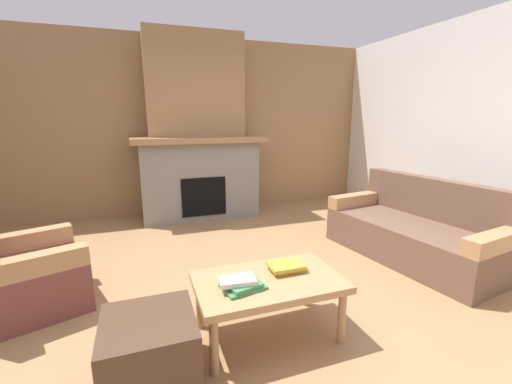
{
  "coord_description": "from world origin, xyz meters",
  "views": [
    {
      "loc": [
        -0.84,
        -2.4,
        1.51
      ],
      "look_at": [
        0.28,
        0.76,
        0.75
      ],
      "focal_mm": 23.16,
      "sensor_mm": 36.0,
      "label": 1
    }
  ],
  "objects": [
    {
      "name": "ground",
      "position": [
        0.0,
        0.0,
        0.0
      ],
      "size": [
        9.0,
        9.0,
        0.0
      ],
      "primitive_type": "plane",
      "color": "#9E754C"
    },
    {
      "name": "wall_back_wood_panel",
      "position": [
        0.0,
        3.0,
        1.35
      ],
      "size": [
        6.0,
        0.12,
        2.7
      ],
      "primitive_type": "cube",
      "color": "#997047",
      "rests_on": "ground"
    },
    {
      "name": "book_stack_near_edge",
      "position": [
        -0.29,
        -0.54,
        0.46
      ],
      "size": [
        0.31,
        0.24,
        0.07
      ],
      "color": "#3D7F4C",
      "rests_on": "coffee_table"
    },
    {
      "name": "armchair",
      "position": [
        -1.79,
        0.47,
        0.29
      ],
      "size": [
        0.97,
        0.97,
        0.85
      ],
      "color": "brown",
      "rests_on": "ground"
    },
    {
      "name": "book_stack_center",
      "position": [
        0.1,
        -0.4,
        0.46
      ],
      "size": [
        0.27,
        0.18,
        0.05
      ],
      "color": "gold",
      "rests_on": "coffee_table"
    },
    {
      "name": "fireplace",
      "position": [
        0.0,
        2.62,
        1.16
      ],
      "size": [
        1.9,
        0.82,
        2.7
      ],
      "color": "gray",
      "rests_on": "ground"
    },
    {
      "name": "ottoman",
      "position": [
        -0.87,
        -0.64,
        0.2
      ],
      "size": [
        0.52,
        0.52,
        0.4
      ],
      "primitive_type": "cube",
      "color": "#4C3323",
      "rests_on": "ground"
    },
    {
      "name": "coffee_table",
      "position": [
        -0.07,
        -0.48,
        0.38
      ],
      "size": [
        1.0,
        0.6,
        0.43
      ],
      "color": "tan",
      "rests_on": "ground"
    },
    {
      "name": "couch",
      "position": [
        1.94,
        0.24,
        0.29
      ],
      "size": [
        1.09,
        1.9,
        0.85
      ],
      "color": "brown",
      "rests_on": "ground"
    }
  ]
}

